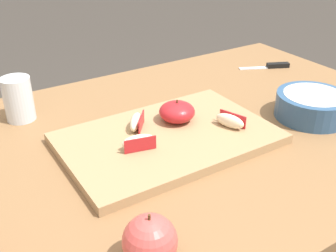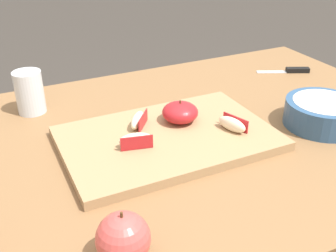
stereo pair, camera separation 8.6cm
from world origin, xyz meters
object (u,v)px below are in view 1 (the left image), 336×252
Objects in this scene: cutting_board at (168,138)px; ceramic_fruit_bowl at (312,105)px; apple_wedge_middle at (136,122)px; apple_wedge_left at (230,121)px; apple_wedge_front at (139,142)px; apple_half_skin_up at (177,112)px; whole_apple_pink_lady at (150,241)px; drinking_glass_water at (18,99)px; paring_knife at (274,66)px.

ceramic_fruit_bowl is (0.36, -0.08, 0.02)m from cutting_board.
apple_wedge_middle is (-0.04, 0.06, 0.03)m from cutting_board.
apple_wedge_front is (-0.21, 0.03, 0.00)m from apple_wedge_left.
apple_wedge_front is (-0.13, -0.06, -0.01)m from apple_half_skin_up.
whole_apple_pink_lady is 0.50× the size of ceramic_fruit_bowl.
drinking_glass_water is at bearing 130.42° from cutting_board.
cutting_board is at bearing -140.11° from apple_half_skin_up.
whole_apple_pink_lady is (-0.33, -0.22, 0.00)m from apple_wedge_left.
drinking_glass_water is at bearing 175.04° from paring_knife.
apple_half_skin_up is 0.33m from ceramic_fruit_bowl.
whole_apple_pink_lady reaches higher than ceramic_fruit_bowl.
apple_wedge_left is 0.47× the size of paring_knife.
apple_wedge_middle is 0.36m from whole_apple_pink_lady.
apple_half_skin_up is at bearing 133.19° from apple_wedge_left.
drinking_glass_water is at bearing 117.99° from apple_wedge_front.
apple_wedge_front is at bearing -62.01° from drinking_glass_water.
ceramic_fruit_bowl is 1.64× the size of drinking_glass_water.
apple_wedge_left is 0.42× the size of ceramic_fruit_bowl.
drinking_glass_water is at bearing 138.83° from apple_wedge_left.
cutting_board is 6.18× the size of apple_wedge_left.
apple_half_skin_up is at bearing 39.89° from cutting_board.
apple_wedge_middle is 0.45× the size of paring_knife.
cutting_board is 0.57m from paring_knife.
apple_half_skin_up is 0.12m from apple_wedge_left.
apple_wedge_middle is 0.40× the size of ceramic_fruit_bowl.
apple_wedge_front reaches higher than cutting_board.
drinking_glass_water reaches higher than apple_half_skin_up.
apple_wedge_front is 0.83× the size of whole_apple_pink_lady.
apple_wedge_front is at bearing -155.38° from apple_half_skin_up.
paring_knife is at bearing 20.75° from apple_wedge_front.
apple_wedge_left is 1.00× the size of apple_wedge_front.
apple_wedge_middle reaches higher than cutting_board.
ceramic_fruit_bowl is at bearing -31.33° from drinking_glass_water.
whole_apple_pink_lady reaches higher than apple_wedge_front.
ceramic_fruit_bowl is at bearing -8.38° from apple_wedge_front.
apple_wedge_left is 0.47m from paring_knife.
paring_knife is at bearing 14.92° from apple_wedge_middle.
cutting_board is 0.34m from whole_apple_pink_lady.
paring_knife is at bearing 33.05° from apple_wedge_left.
paring_knife is 0.87m from whole_apple_pink_lady.
apple_wedge_front is (-0.04, -0.08, 0.00)m from apple_wedge_middle.
apple_wedge_left is at bearing -41.17° from drinking_glass_water.
drinking_glass_water reaches higher than cutting_board.
paring_knife is (0.40, 0.26, -0.03)m from apple_wedge_left.
whole_apple_pink_lady is (-0.25, -0.31, -0.00)m from apple_half_skin_up.
apple_wedge_left is 0.83× the size of whole_apple_pink_lady.
apple_half_skin_up is 1.12× the size of apple_wedge_left.
apple_wedge_front reaches higher than paring_knife.
cutting_board is at bearing -158.05° from paring_knife.
cutting_board is at bearing 161.40° from apple_wedge_left.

